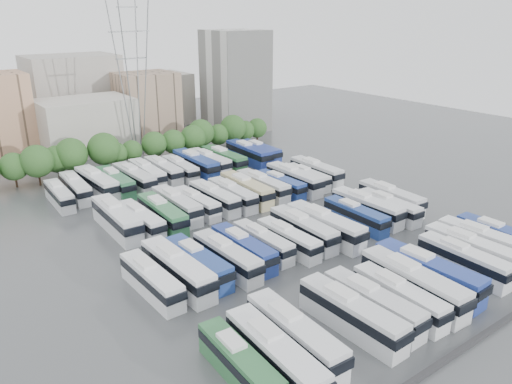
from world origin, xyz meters
TOP-DOWN VIEW (x-y plane):
  - ground at (0.00, 0.00)m, footprint 220.00×220.00m
  - parapet at (0.00, -33.00)m, footprint 56.00×0.50m
  - tree_line at (-0.84, 42.06)m, footprint 64.93×7.75m
  - city_buildings at (-7.46, 71.86)m, footprint 102.00×35.00m
  - apartment_tower at (34.00, 58.00)m, footprint 14.00×14.00m
  - electricity_pylon at (2.00, 50.00)m, footprint 9.00×6.91m
  - bus_r0_s0 at (-21.38, -23.59)m, footprint 2.95×11.27m
  - bus_r0_s1 at (-18.39, -24.76)m, footprint 3.44×12.90m
  - bus_r0_s2 at (-15.01, -23.52)m, footprint 3.32×12.77m
  - bus_r0_s4 at (-8.22, -24.33)m, footprint 3.03×12.80m
  - bus_r0_s5 at (-4.95, -24.26)m, footprint 2.81×12.21m
  - bus_r0_s6 at (-1.53, -24.95)m, footprint 3.07×11.78m
  - bus_r0_s7 at (1.59, -24.38)m, footprint 3.65×13.69m
  - bus_r0_s8 at (4.92, -23.95)m, footprint 3.42×13.66m
  - bus_r0_s10 at (11.48, -24.41)m, footprint 2.92×12.11m
  - bus_r0_s11 at (14.80, -23.25)m, footprint 2.79×12.32m
  - bus_r0_s12 at (18.22, -23.04)m, footprint 3.30×12.51m
  - bus_r0_s13 at (21.40, -23.47)m, footprint 2.75×11.98m
  - bus_r1_s0 at (-21.39, -5.97)m, footprint 2.85×11.68m
  - bus_r1_s1 at (-18.00, -5.84)m, footprint 3.27×13.34m
  - bus_r1_s2 at (-15.05, -5.51)m, footprint 3.09×12.13m
  - bus_r1_s3 at (-11.38, -6.33)m, footprint 2.94×12.07m
  - bus_r1_s4 at (-8.34, -5.59)m, footprint 2.62×11.73m
  - bus_r1_s5 at (-4.99, -5.32)m, footprint 2.52×10.86m
  - bus_r1_s6 at (-1.76, -6.76)m, footprint 2.59×11.06m
  - bus_r1_s7 at (1.76, -5.79)m, footprint 3.03×12.37m
  - bus_r1_s8 at (4.78, -7.03)m, footprint 3.27×13.45m
  - bus_r1_s10 at (11.51, -6.60)m, footprint 2.66×11.50m
  - bus_r1_s11 at (15.03, -5.67)m, footprint 3.06×12.73m
  - bus_r1_s12 at (18.34, -7.17)m, footprint 2.89×11.52m
  - bus_r1_s13 at (21.45, -5.06)m, footprint 3.28×12.42m
  - bus_r2_s1 at (-17.97, 12.87)m, footprint 3.26×13.66m
  - bus_r2_s2 at (-15.07, 10.98)m, footprint 2.86×11.64m
  - bus_r2_s3 at (-11.67, 10.82)m, footprint 3.14×12.77m
  - bus_r2_s4 at (-8.14, 12.95)m, footprint 2.72×12.42m
  - bus_r2_s5 at (-5.04, 12.22)m, footprint 2.89×11.14m
  - bus_r2_s6 at (-1.55, 12.32)m, footprint 2.79×11.95m
  - bus_r2_s7 at (1.68, 11.88)m, footprint 2.76×11.87m
  - bus_r2_s8 at (4.81, 12.18)m, footprint 3.16×12.90m
  - bus_r2_s9 at (8.24, 12.11)m, footprint 2.81×12.41m
  - bus_r2_s10 at (11.46, 11.21)m, footprint 2.88×11.36m
  - bus_r2_s11 at (14.94, 11.53)m, footprint 2.93×13.10m
  - bus_r2_s12 at (18.14, 11.61)m, footprint 2.68×10.99m
  - bus_r2_s13 at (21.44, 12.71)m, footprint 3.01×12.61m
  - bus_r3_s0 at (-21.57, 28.89)m, footprint 2.78×11.15m
  - bus_r3_s1 at (-18.27, 30.70)m, footprint 3.10×11.96m
  - bus_r3_s2 at (-14.67, 30.28)m, footprint 3.58×13.56m
  - bus_r3_s3 at (-11.68, 29.32)m, footprint 2.76×12.46m
  - bus_r3_s4 at (-8.15, 29.19)m, footprint 3.34×12.89m
  - bus_r3_s5 at (-5.00, 30.57)m, footprint 3.07×12.40m
  - bus_r3_s6 at (-1.60, 30.69)m, footprint 2.80×12.20m
  - bus_r3_s7 at (1.55, 29.73)m, footprint 3.03×11.84m
  - bus_r3_s8 at (5.07, 29.89)m, footprint 3.04×13.69m
  - bus_r3_s9 at (8.33, 30.19)m, footprint 3.23×12.66m
  - bus_r3_s10 at (11.68, 29.85)m, footprint 3.07×13.07m
  - bus_r3_s12 at (17.97, 29.91)m, footprint 3.41×13.74m
  - bus_r3_s13 at (21.28, 30.34)m, footprint 2.74×12.37m

SIDE VIEW (x-z plane):
  - ground at x=0.00m, z-range 0.00..0.00m
  - parapet at x=0.00m, z-range 0.00..0.50m
  - bus_r1_s5 at x=-4.99m, z-range -0.03..3.37m
  - bus_r2_s12 at x=18.14m, z-range -0.03..3.40m
  - bus_r1_s6 at x=-1.76m, z-range -0.03..3.43m
  - bus_r2_s5 at x=-5.04m, z-range -0.03..3.43m
  - bus_r3_s0 at x=-21.57m, z-range -0.03..3.44m
  - bus_r0_s0 at x=-21.38m, z-range -0.03..3.47m
  - bus_r2_s10 at x=11.46m, z-range -0.03..3.51m
  - bus_r1_s12 at x=18.34m, z-range -0.03..3.56m
  - bus_r1_s10 at x=11.51m, z-range -0.03..3.57m
  - bus_r2_s2 at x=-15.07m, z-range -0.03..3.60m
  - bus_r1_s0 at x=-21.39m, z-range -0.03..3.61m
  - bus_r0_s6 at x=-1.53m, z-range -0.03..3.63m
  - bus_r1_s4 at x=-8.34m, z-range -0.03..3.64m
  - bus_r3_s7 at x=1.55m, z-range -0.03..3.65m
  - bus_r2_s7 at x=1.68m, z-range -0.03..3.68m
  - bus_r3_s1 at x=-18.27m, z-range -0.03..3.69m
  - bus_r2_s6 at x=-1.55m, z-range -0.03..3.70m
  - bus_r0_s13 at x=21.40m, z-range -0.03..3.72m
  - bus_r1_s3 at x=-11.38m, z-range -0.03..3.73m
  - bus_r1_s2 at x=-15.05m, z-range -0.03..3.74m
  - bus_r0_s10 at x=11.48m, z-range -0.03..3.75m
  - bus_r3_s6 at x=-1.60m, z-range -0.03..3.78m
  - bus_r0_s5 at x=-4.95m, z-range -0.03..3.79m
  - bus_r0_s11 at x=14.80m, z-range -0.03..3.82m
  - bus_r1_s7 at x=1.76m, z-range -0.03..3.82m
  - bus_r1_s13 at x=21.45m, z-range -0.03..3.83m
  - bus_r3_s5 at x=-5.00m, z-range -0.04..3.83m
  - bus_r3_s13 at x=21.28m, z-range -0.04..3.84m
  - bus_r2_s9 at x=8.24m, z-range -0.04..3.85m
  - bus_r0_s12 at x=18.22m, z-range -0.04..3.85m
  - bus_r2_s4 at x=-8.14m, z-range -0.04..3.86m
  - bus_r3_s3 at x=-11.68m, z-range -0.04..3.87m
  - bus_r2_s13 at x=21.44m, z-range -0.04..3.90m
  - bus_r3_s9 at x=8.33m, z-range -0.04..3.90m
  - bus_r0_s2 at x=-15.01m, z-range -0.04..3.94m
  - bus_r1_s11 at x=15.03m, z-range -0.04..3.94m
  - bus_r2_s3 at x=-11.67m, z-range -0.04..3.95m
  - bus_r0_s4 at x=-8.22m, z-range -0.04..3.96m
  - bus_r0_s1 at x=-18.39m, z-range -0.04..3.97m
  - bus_r3_s4 at x=-8.15m, z-range -0.04..3.98m
  - bus_r2_s8 at x=4.81m, z-range -0.04..3.99m
  - bus_r3_s10 at x=11.68m, z-range -0.04..4.05m
  - bus_r2_s11 at x=14.94m, z-range -0.04..4.07m
  - bus_r1_s1 at x=-18.00m, z-range -0.04..4.13m
  - bus_r1_s8 at x=4.78m, z-range -0.04..4.16m
  - bus_r3_s2 at x=-14.67m, z-range -0.04..4.18m
  - bus_r0_s7 at x=1.59m, z-range -0.04..4.21m
  - bus_r0_s8 at x=4.92m, z-range -0.04..4.22m
  - bus_r2_s1 at x=-17.97m, z-range -0.04..4.23m
  - bus_r3_s12 at x=17.97m, z-range -0.04..4.24m
  - bus_r3_s8 at x=5.07m, z-range -0.04..4.25m
  - tree_line at x=-0.84m, z-range 0.21..8.39m
  - city_buildings at x=-7.46m, z-range -2.13..17.87m
  - apartment_tower at x=34.00m, z-range 0.00..26.00m
  - electricity_pylon at x=2.00m, z-range 1.75..35.57m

